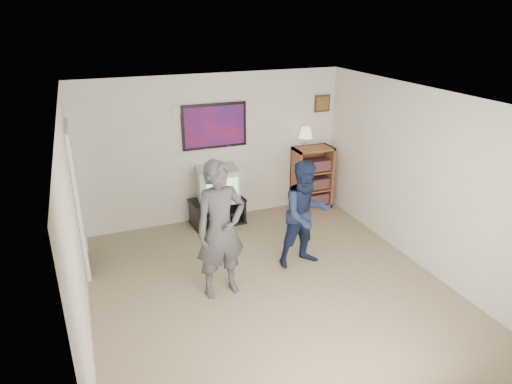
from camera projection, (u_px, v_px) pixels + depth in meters
room_shell at (263, 194)px, 5.81m from camera, size 4.51×5.00×2.51m
media_stand at (217, 211)px, 7.80m from camera, size 0.93×0.57×0.45m
crt_television at (218, 184)px, 7.61m from camera, size 0.72×0.64×0.56m
bookshelf at (312, 178)px, 8.32m from camera, size 0.70×0.40×1.15m
table_lamp at (305, 138)px, 7.98m from camera, size 0.24×0.24×0.39m
person_tall at (221, 230)px, 5.65m from camera, size 0.70×0.51×1.80m
person_short at (306, 214)px, 6.36m from camera, size 0.79×0.63×1.56m
controller_left at (220, 197)px, 5.71m from camera, size 0.06×0.11×0.03m
controller_right at (298, 191)px, 6.46m from camera, size 0.05×0.12×0.03m
poster at (214, 126)px, 7.50m from camera, size 1.10×0.03×0.75m
air_vent at (180, 110)px, 7.20m from camera, size 0.28×0.02×0.14m
small_picture at (322, 103)px, 8.09m from camera, size 0.30×0.03×0.30m
doorway at (77, 201)px, 6.23m from camera, size 0.03×0.85×2.00m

